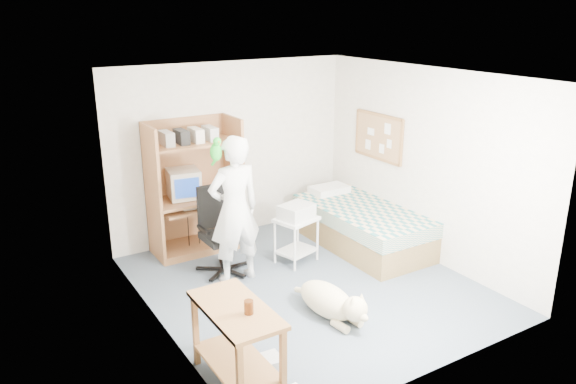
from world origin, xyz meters
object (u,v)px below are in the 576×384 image
object	(u,v)px
computer_hutch	(194,192)
printer_cart	(296,233)
side_desk	(237,334)
office_chair	(221,242)
bed	(362,226)
dog	(331,301)
person	(235,210)

from	to	relation	value
computer_hutch	printer_cart	bearing A→B (deg)	-49.24
side_desk	office_chair	bearing A→B (deg)	68.29
computer_hutch	bed	size ratio (longest dim) A/B	0.89
computer_hutch	bed	xyz separation A→B (m)	(2.00, -1.12, -0.53)
computer_hutch	side_desk	world-z (taller)	computer_hutch
dog	printer_cart	distance (m)	1.46
person	dog	bearing A→B (deg)	107.90
computer_hutch	printer_cart	xyz separation A→B (m)	(0.94, -1.09, -0.42)
computer_hutch	office_chair	bearing A→B (deg)	-90.35
printer_cart	office_chair	bearing A→B (deg)	147.61
computer_hutch	printer_cart	size ratio (longest dim) A/B	2.94
side_desk	dog	world-z (taller)	side_desk
office_chair	printer_cart	bearing A→B (deg)	-17.35
office_chair	dog	distance (m)	1.74
side_desk	person	bearing A→B (deg)	63.69
side_desk	person	xyz separation A→B (m)	(0.90, 1.81, 0.41)
computer_hutch	office_chair	distance (m)	0.92
office_chair	dog	xyz separation A→B (m)	(0.51, -1.65, -0.20)
side_desk	office_chair	size ratio (longest dim) A/B	0.92
dog	bed	bearing A→B (deg)	35.78
person	computer_hutch	bearing A→B (deg)	-88.77
dog	printer_cart	world-z (taller)	printer_cart
side_desk	person	size ratio (longest dim) A/B	0.55
side_desk	bed	bearing A→B (deg)	32.50
office_chair	dog	bearing A→B (deg)	-73.84
bed	side_desk	bearing A→B (deg)	-147.50
computer_hutch	office_chair	size ratio (longest dim) A/B	1.66
bed	office_chair	world-z (taller)	office_chair
printer_cart	dog	bearing A→B (deg)	-123.59
computer_hutch	printer_cart	world-z (taller)	computer_hutch
computer_hutch	side_desk	size ratio (longest dim) A/B	1.80
dog	printer_cart	size ratio (longest dim) A/B	1.88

